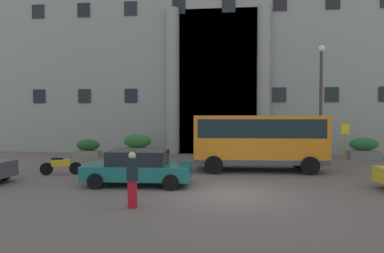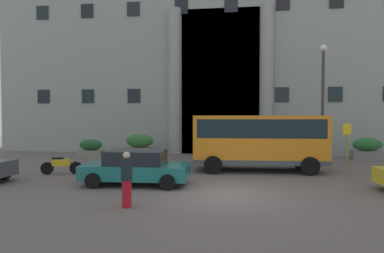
{
  "view_description": "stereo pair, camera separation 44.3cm",
  "coord_description": "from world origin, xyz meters",
  "px_view_note": "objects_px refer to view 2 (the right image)",
  "views": [
    {
      "loc": [
        -0.1,
        -12.34,
        2.87
      ],
      "look_at": [
        -1.96,
        5.67,
        2.29
      ],
      "focal_mm": 31.69,
      "sensor_mm": 36.0,
      "label": 1
    },
    {
      "loc": [
        0.34,
        -12.29,
        2.87
      ],
      "look_at": [
        -1.96,
        5.67,
        2.29
      ],
      "focal_mm": 31.69,
      "sensor_mm": 36.0,
      "label": 2
    }
  ],
  "objects_px": {
    "bus_stop_sign": "(347,140)",
    "hedge_planter_far_east": "(140,146)",
    "parked_sedan_second": "(136,167)",
    "hedge_planter_west": "(367,150)",
    "hedge_planter_entrance_right": "(91,148)",
    "orange_minibus": "(259,138)",
    "lamppost_plaza_centre": "(323,94)",
    "pedestrian_man_crossing": "(127,179)",
    "motorcycle_near_kerb": "(61,165)"
  },
  "relations": [
    {
      "from": "hedge_planter_far_east",
      "to": "parked_sedan_second",
      "type": "distance_m",
      "value": 9.89
    },
    {
      "from": "hedge_planter_entrance_right",
      "to": "parked_sedan_second",
      "type": "distance_m",
      "value": 10.66
    },
    {
      "from": "bus_stop_sign",
      "to": "lamppost_plaza_centre",
      "type": "relative_size",
      "value": 0.35
    },
    {
      "from": "parked_sedan_second",
      "to": "motorcycle_near_kerb",
      "type": "relative_size",
      "value": 2.29
    },
    {
      "from": "motorcycle_near_kerb",
      "to": "pedestrian_man_crossing",
      "type": "height_order",
      "value": "pedestrian_man_crossing"
    },
    {
      "from": "hedge_planter_entrance_right",
      "to": "pedestrian_man_crossing",
      "type": "distance_m",
      "value": 13.96
    },
    {
      "from": "bus_stop_sign",
      "to": "pedestrian_man_crossing",
      "type": "bearing_deg",
      "value": -135.3
    },
    {
      "from": "parked_sedan_second",
      "to": "hedge_planter_entrance_right",
      "type": "bearing_deg",
      "value": 122.26
    },
    {
      "from": "hedge_planter_entrance_right",
      "to": "bus_stop_sign",
      "type": "bearing_deg",
      "value": -10.23
    },
    {
      "from": "hedge_planter_far_east",
      "to": "pedestrian_man_crossing",
      "type": "height_order",
      "value": "pedestrian_man_crossing"
    },
    {
      "from": "orange_minibus",
      "to": "motorcycle_near_kerb",
      "type": "xyz_separation_m",
      "value": [
        -9.71,
        -2.21,
        -1.25
      ]
    },
    {
      "from": "orange_minibus",
      "to": "bus_stop_sign",
      "type": "relative_size",
      "value": 2.76
    },
    {
      "from": "hedge_planter_west",
      "to": "hedge_planter_far_east",
      "type": "relative_size",
      "value": 0.95
    },
    {
      "from": "hedge_planter_far_east",
      "to": "parked_sedan_second",
      "type": "height_order",
      "value": "hedge_planter_far_east"
    },
    {
      "from": "parked_sedan_second",
      "to": "lamppost_plaza_centre",
      "type": "height_order",
      "value": "lamppost_plaza_centre"
    },
    {
      "from": "bus_stop_sign",
      "to": "hedge_planter_far_east",
      "type": "xyz_separation_m",
      "value": [
        -12.8,
        3.58,
        -0.77
      ]
    },
    {
      "from": "hedge_planter_entrance_right",
      "to": "parked_sedan_second",
      "type": "bearing_deg",
      "value": -56.27
    },
    {
      "from": "motorcycle_near_kerb",
      "to": "pedestrian_man_crossing",
      "type": "relative_size",
      "value": 1.1
    },
    {
      "from": "motorcycle_near_kerb",
      "to": "lamppost_plaza_centre",
      "type": "distance_m",
      "value": 14.92
    },
    {
      "from": "hedge_planter_entrance_right",
      "to": "hedge_planter_far_east",
      "type": "distance_m",
      "value": 3.38
    },
    {
      "from": "parked_sedan_second",
      "to": "bus_stop_sign",
      "type": "bearing_deg",
      "value": 28.83
    },
    {
      "from": "bus_stop_sign",
      "to": "hedge_planter_far_east",
      "type": "relative_size",
      "value": 1.2
    },
    {
      "from": "hedge_planter_far_east",
      "to": "bus_stop_sign",
      "type": "bearing_deg",
      "value": -15.64
    },
    {
      "from": "hedge_planter_west",
      "to": "parked_sedan_second",
      "type": "relative_size",
      "value": 0.44
    },
    {
      "from": "bus_stop_sign",
      "to": "motorcycle_near_kerb",
      "type": "distance_m",
      "value": 15.17
    },
    {
      "from": "bus_stop_sign",
      "to": "hedge_planter_entrance_right",
      "type": "bearing_deg",
      "value": 169.77
    },
    {
      "from": "hedge_planter_far_east",
      "to": "parked_sedan_second",
      "type": "bearing_deg",
      "value": -74.72
    },
    {
      "from": "hedge_planter_entrance_right",
      "to": "pedestrian_man_crossing",
      "type": "bearing_deg",
      "value": -61.61
    },
    {
      "from": "hedge_planter_west",
      "to": "motorcycle_near_kerb",
      "type": "height_order",
      "value": "hedge_planter_west"
    },
    {
      "from": "orange_minibus",
      "to": "lamppost_plaza_centre",
      "type": "distance_m",
      "value": 5.34
    },
    {
      "from": "hedge_planter_entrance_right",
      "to": "hedge_planter_west",
      "type": "relative_size",
      "value": 0.89
    },
    {
      "from": "bus_stop_sign",
      "to": "motorcycle_near_kerb",
      "type": "height_order",
      "value": "bus_stop_sign"
    },
    {
      "from": "parked_sedan_second",
      "to": "lamppost_plaza_centre",
      "type": "xyz_separation_m",
      "value": [
        9.15,
        6.99,
        3.38
      ]
    },
    {
      "from": "parked_sedan_second",
      "to": "hedge_planter_west",
      "type": "bearing_deg",
      "value": 35.35
    },
    {
      "from": "hedge_planter_west",
      "to": "pedestrian_man_crossing",
      "type": "xyz_separation_m",
      "value": [
        -11.81,
        -12.8,
        0.19
      ]
    },
    {
      "from": "motorcycle_near_kerb",
      "to": "lamppost_plaza_centre",
      "type": "xyz_separation_m",
      "value": [
        13.56,
        5.01,
        3.66
      ]
    },
    {
      "from": "bus_stop_sign",
      "to": "hedge_planter_west",
      "type": "distance_m",
      "value": 4.23
    },
    {
      "from": "bus_stop_sign",
      "to": "hedge_planter_west",
      "type": "bearing_deg",
      "value": 55.66
    },
    {
      "from": "hedge_planter_far_east",
      "to": "motorcycle_near_kerb",
      "type": "relative_size",
      "value": 1.06
    },
    {
      "from": "motorcycle_near_kerb",
      "to": "pedestrian_man_crossing",
      "type": "bearing_deg",
      "value": -60.35
    },
    {
      "from": "hedge_planter_far_east",
      "to": "lamppost_plaza_centre",
      "type": "height_order",
      "value": "lamppost_plaza_centre"
    },
    {
      "from": "orange_minibus",
      "to": "hedge_planter_west",
      "type": "height_order",
      "value": "orange_minibus"
    },
    {
      "from": "orange_minibus",
      "to": "bus_stop_sign",
      "type": "bearing_deg",
      "value": 17.31
    },
    {
      "from": "hedge_planter_entrance_right",
      "to": "hedge_planter_west",
      "type": "height_order",
      "value": "hedge_planter_west"
    },
    {
      "from": "hedge_planter_west",
      "to": "parked_sedan_second",
      "type": "height_order",
      "value": "hedge_planter_west"
    },
    {
      "from": "hedge_planter_entrance_right",
      "to": "hedge_planter_far_east",
      "type": "xyz_separation_m",
      "value": [
        3.31,
        0.67,
        0.16
      ]
    },
    {
      "from": "orange_minibus",
      "to": "parked_sedan_second",
      "type": "distance_m",
      "value": 6.83
    },
    {
      "from": "orange_minibus",
      "to": "hedge_planter_far_east",
      "type": "relative_size",
      "value": 3.3
    },
    {
      "from": "hedge_planter_far_east",
      "to": "motorcycle_near_kerb",
      "type": "xyz_separation_m",
      "value": [
        -1.81,
        -7.55,
        -0.29
      ]
    },
    {
      "from": "motorcycle_near_kerb",
      "to": "lamppost_plaza_centre",
      "type": "height_order",
      "value": "lamppost_plaza_centre"
    }
  ]
}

